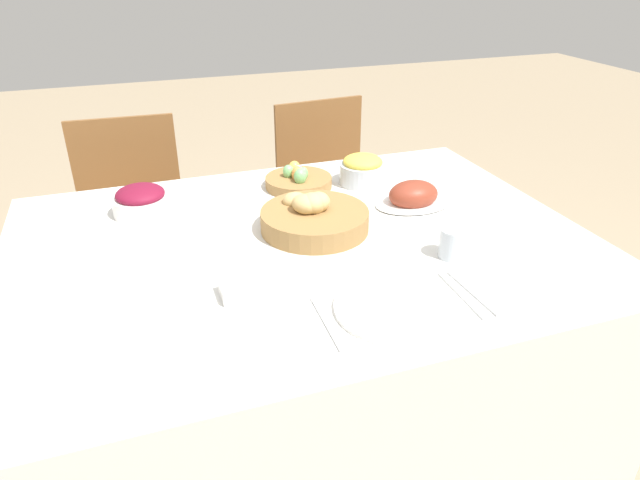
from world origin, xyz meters
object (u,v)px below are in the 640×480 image
beet_salad_bowl (141,201)px  dinner_plate (396,308)px  drinking_cup (453,243)px  egg_basket (298,180)px  butter_dish (247,288)px  chair_far_left (134,222)px  fork (326,323)px  chair_far_right (330,195)px  ham_platter (413,196)px  spoon (472,293)px  pineapple_bowl (362,170)px  bread_basket (314,217)px  knife (461,295)px

beet_salad_bowl → dinner_plate: 0.86m
beet_salad_bowl → drinking_cup: beet_salad_bowl is taller
egg_basket → butter_dish: bearing=-117.9°
chair_far_left → beet_salad_bowl: (0.04, -0.61, 0.34)m
fork → chair_far_left: bearing=107.0°
chair_far_left → butter_dish: (0.23, -1.14, 0.32)m
chair_far_right → ham_platter: chair_far_right is taller
spoon → drinking_cup: 0.18m
drinking_cup → butter_dish: 0.54m
ham_platter → pineapple_bowl: pineapple_bowl is taller
bread_basket → ham_platter: bearing=10.0°
fork → butter_dish: bearing=129.6°
bread_basket → dinner_plate: (0.04, -0.44, -0.03)m
pineapple_bowl → dinner_plate: 0.74m
egg_basket → knife: (0.16, -0.75, -0.02)m
fork → spoon: (0.36, 0.00, 0.00)m
bread_basket → ham_platter: (0.34, 0.06, -0.01)m
dinner_plate → spoon: (0.19, 0.00, -0.00)m
chair_far_right → dinner_plate: chair_far_right is taller
pineapple_bowl → spoon: (-0.03, -0.71, -0.05)m
chair_far_left → spoon: size_ratio=4.44×
bread_basket → fork: (-0.12, -0.44, -0.04)m
chair_far_right → beet_salad_bowl: 1.08m
ham_platter → beet_salad_bowl: 0.82m
drinking_cup → fork: bearing=-157.2°
beet_salad_bowl → butter_dish: bearing=-70.1°
chair_far_left → bread_basket: 1.06m
egg_basket → chair_far_left: bearing=133.5°
egg_basket → butter_dish: (-0.31, -0.58, -0.01)m
butter_dish → chair_far_right: bearing=61.1°
spoon → butter_dish: (-0.49, 0.17, 0.01)m
ham_platter → knife: size_ratio=1.21×
dinner_plate → spoon: 0.19m
chair_far_right → butter_dish: (-0.63, -1.14, 0.32)m
chair_far_right → fork: chair_far_right is taller
bread_basket → beet_salad_bowl: 0.52m
ham_platter → beet_salad_bowl: (-0.79, 0.21, 0.01)m
bread_basket → fork: 0.45m
chair_far_left → spoon: 1.53m
pineapple_bowl → drinking_cup: 0.54m
chair_far_left → fork: (0.36, -1.31, 0.30)m
drinking_cup → chair_far_left: bearing=123.9°
dinner_plate → ham_platter: bearing=58.9°
chair_far_left → egg_basket: 0.85m
pineapple_bowl → beet_salad_bowl: (-0.71, -0.00, -0.01)m
dinner_plate → spoon: size_ratio=1.40×
drinking_cup → chair_far_right: bearing=85.3°
spoon → ham_platter: bearing=76.5°
chair_far_left → egg_basket: chair_far_left is taller
beet_salad_bowl → fork: beet_salad_bowl is taller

